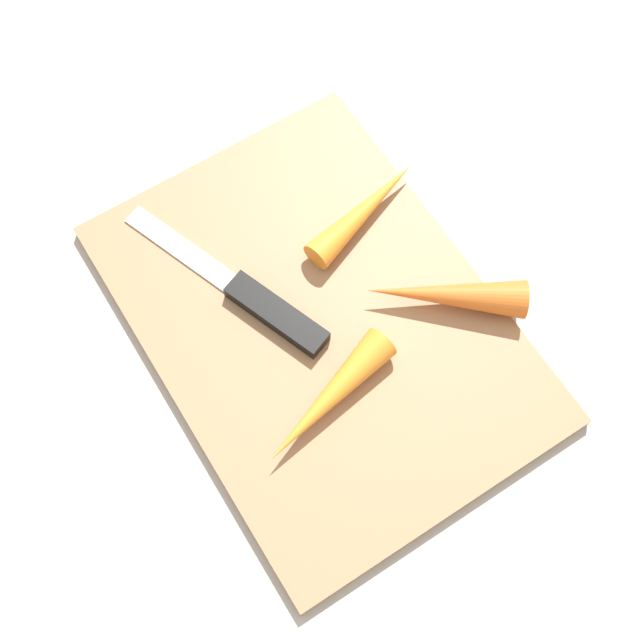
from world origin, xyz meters
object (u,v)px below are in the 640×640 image
(cutting_board, at_px, (320,323))
(carrot_medium, at_px, (446,295))
(carrot_longest, at_px, (328,399))
(knife, at_px, (264,305))
(carrot_shortest, at_px, (364,210))

(cutting_board, height_order, carrot_medium, carrot_medium)
(carrot_medium, bearing_deg, carrot_longest, 46.20)
(knife, height_order, carrot_shortest, carrot_shortest)
(carrot_shortest, relative_size, carrot_longest, 0.95)
(knife, bearing_deg, carrot_longest, 159.55)
(carrot_medium, relative_size, carrot_longest, 0.99)
(cutting_board, distance_m, carrot_medium, 0.10)
(carrot_medium, distance_m, carrot_longest, 0.13)
(carrot_shortest, bearing_deg, cutting_board, -158.64)
(carrot_longest, bearing_deg, knife, -105.24)
(cutting_board, relative_size, carrot_medium, 2.89)
(knife, height_order, carrot_medium, carrot_medium)
(carrot_shortest, height_order, carrot_longest, carrot_longest)
(carrot_shortest, xyz_separation_m, carrot_longest, (0.12, -0.11, 0.00))
(cutting_board, bearing_deg, carrot_longest, -27.34)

